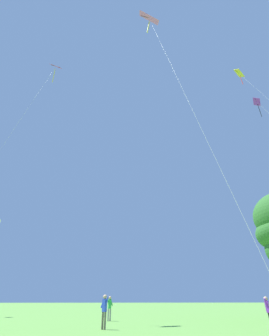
# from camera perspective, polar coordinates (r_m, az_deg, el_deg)

# --- Properties ---
(kite_red_high) EXTENTS (3.70, 7.26, 30.57)m
(kite_red_high) POSITION_cam_1_polar(r_m,az_deg,el_deg) (35.91, -19.29, 20.81)
(kite_red_high) COLOR red
(kite_red_high) RESTS_ON ground_plane
(kite_purple_streamer) EXTENTS (3.12, 6.69, 19.77)m
(kite_purple_streamer) POSITION_cam_1_polar(r_m,az_deg,el_deg) (26.91, 29.29, 11.79)
(kite_purple_streamer) COLOR purple
(kite_purple_streamer) RESTS_ON ground_plane
(kite_pink_low) EXTENTS (2.97, 8.82, 30.25)m
(kite_pink_low) POSITION_cam_1_polar(r_m,az_deg,el_deg) (30.45, 3.69, 31.83)
(kite_pink_low) COLOR pink
(kite_pink_low) RESTS_ON ground_plane
(kite_yellow_diamond) EXTENTS (2.40, 10.64, 29.28)m
(kite_yellow_diamond) POSITION_cam_1_polar(r_m,az_deg,el_deg) (36.04, 25.09, 18.92)
(kite_yellow_diamond) COLOR yellow
(kite_yellow_diamond) RESTS_ON ground_plane
(person_with_spool) EXTENTS (0.51, 0.43, 1.82)m
(person_with_spool) POSITION_cam_1_polar(r_m,az_deg,el_deg) (16.83, -7.29, -30.58)
(person_with_spool) COLOR #665B4C
(person_with_spool) RESTS_ON ground_plane
(person_far_back) EXTENTS (0.47, 0.43, 1.72)m
(person_far_back) POSITION_cam_1_polar(r_m,az_deg,el_deg) (18.75, 29.61, -27.56)
(person_far_back) COLOR black
(person_far_back) RESTS_ON ground_plane
(person_foreground_watcher) EXTENTS (0.58, 0.28, 1.82)m
(person_foreground_watcher) POSITION_cam_1_polar(r_m,az_deg,el_deg) (23.36, -6.05, -30.26)
(person_foreground_watcher) COLOR gray
(person_foreground_watcher) RESTS_ON ground_plane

